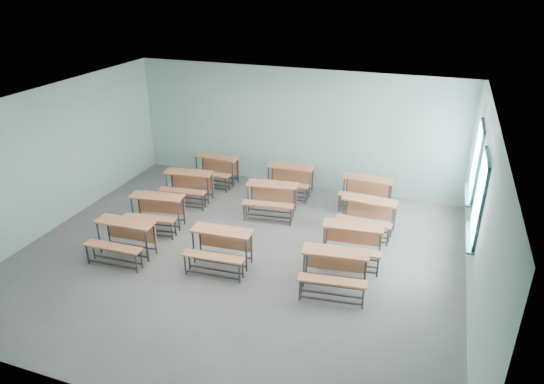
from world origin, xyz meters
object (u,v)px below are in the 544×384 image
(desk_unit_r1c2, at_px, (352,238))
(desk_unit_r2c0, at_px, (188,182))
(desk_unit_r0c0, at_px, (123,234))
(desk_unit_r2c2, at_px, (368,211))
(desk_unit_r3c0, at_px, (215,166))
(desk_unit_r3c2, at_px, (367,189))
(desk_unit_r0c1, at_px, (220,244))
(desk_unit_r0c2, at_px, (335,266))
(desk_unit_r3c1, at_px, (289,176))
(desk_unit_r2c1, at_px, (271,195))
(desk_unit_r1c0, at_px, (156,207))

(desk_unit_r1c2, height_order, desk_unit_r2c0, same)
(desk_unit_r0c0, xyz_separation_m, desk_unit_r2c2, (4.57, 2.73, 0.00))
(desk_unit_r3c0, bearing_deg, desk_unit_r0c0, -89.39)
(desk_unit_r1c2, bearing_deg, desk_unit_r3c2, 87.70)
(desk_unit_r0c1, xyz_separation_m, desk_unit_r0c2, (2.32, -0.01, 0.00))
(desk_unit_r0c0, relative_size, desk_unit_r1c2, 0.97)
(desk_unit_r0c2, distance_m, desk_unit_r3c1, 4.29)
(desk_unit_r0c0, relative_size, desk_unit_r2c2, 0.98)
(desk_unit_r2c1, height_order, desk_unit_r3c0, same)
(desk_unit_r0c1, xyz_separation_m, desk_unit_r3c1, (0.25, 3.75, 0.00))
(desk_unit_r1c0, relative_size, desk_unit_r2c0, 1.01)
(desk_unit_r2c0, height_order, desk_unit_r3c0, same)
(desk_unit_r0c0, xyz_separation_m, desk_unit_r0c2, (4.35, 0.33, 0.00))
(desk_unit_r0c1, height_order, desk_unit_r1c2, same)
(desk_unit_r2c0, distance_m, desk_unit_r3c2, 4.52)
(desk_unit_r0c1, distance_m, desk_unit_r2c0, 3.23)
(desk_unit_r2c2, bearing_deg, desk_unit_r1c2, -90.64)
(desk_unit_r1c0, xyz_separation_m, desk_unit_r3c2, (4.37, 2.66, 0.00))
(desk_unit_r2c1, bearing_deg, desk_unit_r0c0, -135.77)
(desk_unit_r1c2, xyz_separation_m, desk_unit_r3c2, (-0.13, 2.55, 0.00))
(desk_unit_r0c1, relative_size, desk_unit_r2c2, 1.00)
(desk_unit_r0c0, distance_m, desk_unit_r0c2, 4.37)
(desk_unit_r1c0, bearing_deg, desk_unit_r2c1, 26.06)
(desk_unit_r2c1, bearing_deg, desk_unit_r3c1, 79.74)
(desk_unit_r0c1, relative_size, desk_unit_r0c2, 0.97)
(desk_unit_r0c0, height_order, desk_unit_r3c1, same)
(desk_unit_r1c2, relative_size, desk_unit_r3c1, 1.03)
(desk_unit_r0c0, relative_size, desk_unit_r2c1, 0.95)
(desk_unit_r2c0, height_order, desk_unit_r3c1, same)
(desk_unit_r0c2, bearing_deg, desk_unit_r0c0, 177.14)
(desk_unit_r0c0, bearing_deg, desk_unit_r0c1, 7.25)
(desk_unit_r3c1, bearing_deg, desk_unit_r2c2, -32.71)
(desk_unit_r0c1, relative_size, desk_unit_r3c0, 1.02)
(desk_unit_r0c2, distance_m, desk_unit_r1c2, 1.10)
(desk_unit_r0c0, distance_m, desk_unit_r3c0, 4.09)
(desk_unit_r0c0, height_order, desk_unit_r2c2, same)
(desk_unit_r0c1, distance_m, desk_unit_r3c1, 3.76)
(desk_unit_r2c2, bearing_deg, desk_unit_r2c1, -178.27)
(desk_unit_r2c1, distance_m, desk_unit_r3c0, 2.45)
(desk_unit_r2c0, distance_m, desk_unit_r3c0, 1.28)
(desk_unit_r0c1, relative_size, desk_unit_r3c2, 1.01)
(desk_unit_r3c2, bearing_deg, desk_unit_r2c2, -76.50)
(desk_unit_r3c0, bearing_deg, desk_unit_r3c2, 0.66)
(desk_unit_r0c0, relative_size, desk_unit_r3c1, 1.00)
(desk_unit_r0c1, height_order, desk_unit_r1c0, same)
(desk_unit_r2c0, height_order, desk_unit_r2c1, same)
(desk_unit_r0c0, distance_m, desk_unit_r1c0, 1.30)
(desk_unit_r3c0, relative_size, desk_unit_r3c2, 1.00)
(desk_unit_r2c0, xyz_separation_m, desk_unit_r2c2, (4.61, -0.08, 0.00))
(desk_unit_r1c2, bearing_deg, desk_unit_r1c0, 176.24)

